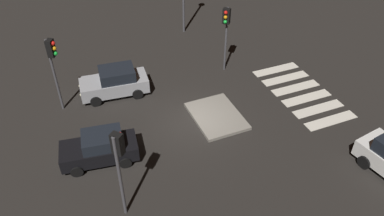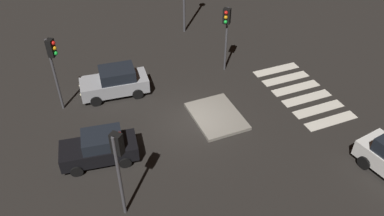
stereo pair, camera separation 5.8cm
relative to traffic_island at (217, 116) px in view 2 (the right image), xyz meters
name	(u,v)px [view 2 (the right image)]	position (x,y,z in m)	size (l,w,h in m)	color
ground_plane	(192,122)	(0.14, 1.45, -0.09)	(80.00, 80.00, 0.00)	black
traffic_island	(217,116)	(0.00, 0.00, 0.00)	(3.47, 2.62, 0.18)	gray
car_black	(100,148)	(-0.83, 6.71, 0.71)	(2.16, 3.91, 1.64)	black
car_silver	(115,82)	(4.40, 4.71, 0.77)	(2.20, 4.17, 1.76)	#9EA0A5
traffic_light_west	(118,155)	(-4.28, 6.33, 3.25)	(0.54, 0.53, 4.41)	#47474C
traffic_light_north	(53,58)	(4.09, 7.81, 3.31)	(0.54, 0.53, 4.49)	#47474C
traffic_light_east	(226,25)	(4.29, -2.54, 3.24)	(0.54, 0.54, 4.39)	#47474C
crosswalk_near	(301,93)	(0.14, -5.82, -0.08)	(6.45, 3.20, 0.02)	silver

